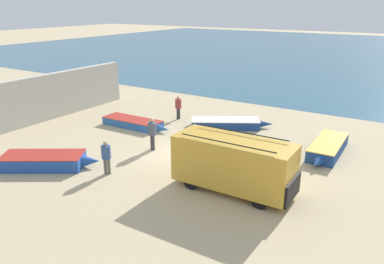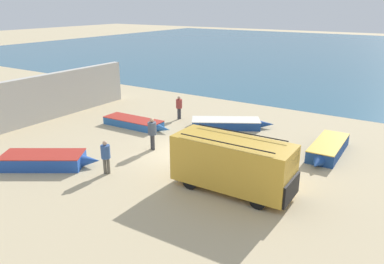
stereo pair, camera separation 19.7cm
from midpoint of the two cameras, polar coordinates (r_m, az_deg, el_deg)
name	(u,v)px [view 1 (the left image)]	position (r m, az deg, el deg)	size (l,w,h in m)	color
ground_plane	(174,153)	(20.40, -2.98, -3.20)	(200.00, 200.00, 0.00)	tan
sea_water	(354,53)	(68.70, 23.32, 11.06)	(120.00, 80.00, 0.01)	#33607A
harbor_wall	(53,96)	(28.12, -20.64, 5.18)	(0.50, 12.81, 3.13)	#BCB7AD
parked_van	(234,163)	(16.03, 6.07, -4.73)	(5.25, 2.00, 2.46)	gold
fishing_rowboat_0	(134,123)	(24.91, -9.01, 1.38)	(5.01, 1.49, 0.51)	#2D66AD
fishing_rowboat_1	(46,161)	(19.91, -21.57, -4.11)	(4.59, 3.50, 0.68)	#234CA3
fishing_rowboat_2	(327,148)	(21.33, 19.65, -2.34)	(1.48, 4.89, 0.67)	navy
fishing_rowboat_3	(228,123)	(24.53, 5.22, 1.32)	(5.09, 3.57, 0.57)	navy
fisherman_0	(178,106)	(26.09, -2.33, 4.05)	(0.43, 0.43, 1.63)	#38383D
fisherman_1	(106,155)	(18.03, -13.25, -3.37)	(0.44, 0.44, 1.66)	#5B564C
fisherman_2	(152,131)	(20.58, -6.37, 0.15)	(0.48, 0.48, 1.82)	#38383D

